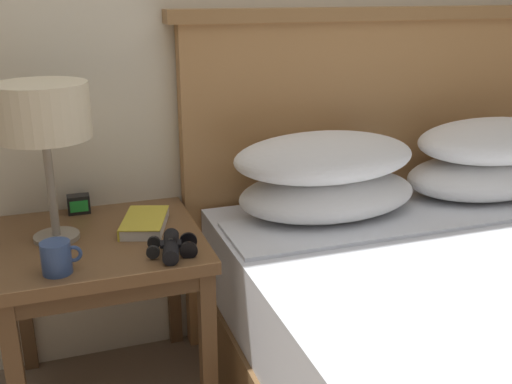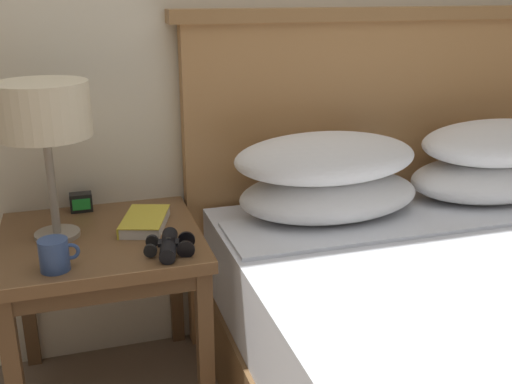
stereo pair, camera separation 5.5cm
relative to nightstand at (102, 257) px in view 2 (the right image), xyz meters
The scene contains 6 objects.
nightstand is the anchor object (origin of this frame).
table_lamp 0.46m from the nightstand, behind, with size 0.26×0.26×0.45m.
book_on_nightstand 0.16m from the nightstand, ahead, with size 0.18×0.24×0.04m.
binoculars_pair 0.28m from the nightstand, 47.71° to the right, with size 0.15×0.16×0.05m.
coffee_mug 0.27m from the nightstand, 119.70° to the right, with size 0.10×0.08×0.08m.
alarm_clock 0.24m from the nightstand, 102.03° to the left, with size 0.07×0.05×0.06m.
Camera 2 is at (-0.57, -1.01, 1.26)m, focal length 42.00 mm.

